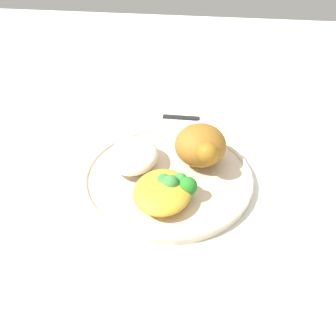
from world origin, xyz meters
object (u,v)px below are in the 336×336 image
plate (168,176)px  knife (198,118)px  mac_cheese_with_broccoli (166,190)px  roasted_chicken (201,146)px  rice_pile (133,155)px  fork (187,124)px

plate → knife: (-0.21, 0.04, -0.01)m
plate → mac_cheese_with_broccoli: 0.07m
roasted_chicken → rice_pile: bearing=-79.1°
rice_pile → mac_cheese_with_broccoli: bearing=41.9°
plate → roasted_chicken: 0.08m
roasted_chicken → fork: (-0.15, -0.04, -0.05)m
plate → knife: size_ratio=1.52×
fork → knife: (-0.03, 0.02, 0.00)m
plate → rice_pile: (-0.02, -0.06, 0.03)m
roasted_chicken → plate: bearing=-54.2°
mac_cheese_with_broccoli → roasted_chicken: bearing=155.2°
plate → rice_pile: 0.07m
rice_pile → knife: bearing=153.2°
roasted_chicken → fork: 0.16m
knife → roasted_chicken: bearing=5.0°
rice_pile → knife: (-0.20, 0.10, -0.03)m
rice_pile → fork: bearing=155.0°
roasted_chicken → rice_pile: (0.02, -0.11, -0.02)m
rice_pile → fork: 0.19m
mac_cheese_with_broccoli → knife: size_ratio=0.55×
roasted_chicken → knife: bearing=-175.0°
roasted_chicken → mac_cheese_with_broccoli: (0.10, -0.05, -0.02)m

